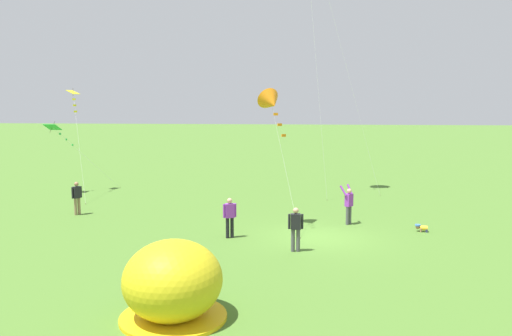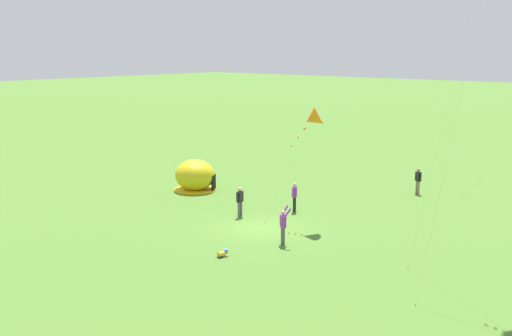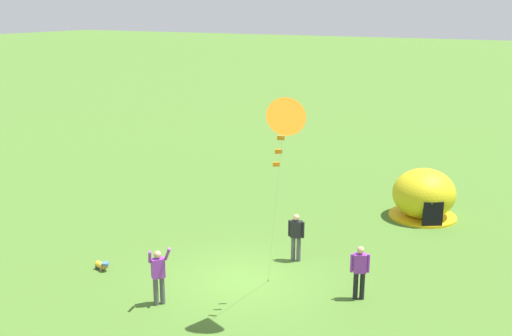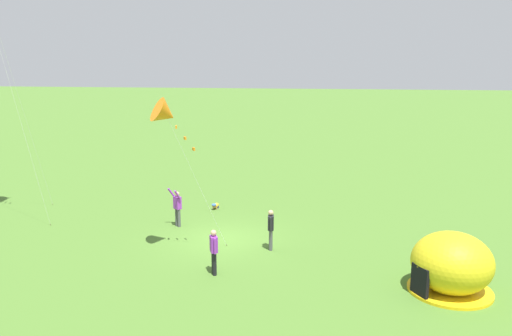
{
  "view_description": "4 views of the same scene",
  "coord_description": "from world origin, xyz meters",
  "px_view_note": "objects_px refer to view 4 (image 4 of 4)",
  "views": [
    {
      "loc": [
        -21.01,
        -0.04,
        5.49
      ],
      "look_at": [
        1.95,
        2.97,
        2.71
      ],
      "focal_mm": 35.0,
      "sensor_mm": 36.0,
      "label": 1
    },
    {
      "loc": [
        19.65,
        -23.4,
        9.38
      ],
      "look_at": [
        -0.75,
        0.51,
        3.08
      ],
      "focal_mm": 42.0,
      "sensor_mm": 36.0,
      "label": 2
    },
    {
      "loc": [
        15.54,
        8.9,
        8.7
      ],
      "look_at": [
        -0.12,
        0.44,
        3.83
      ],
      "focal_mm": 42.0,
      "sensor_mm": 36.0,
      "label": 3
    },
    {
      "loc": [
        -5.16,
        20.52,
        7.57
      ],
      "look_at": [
        -1.76,
        1.64,
        3.64
      ],
      "focal_mm": 35.0,
      "sensor_mm": 36.0,
      "label": 4
    }
  ],
  "objects_px": {
    "person_near_tent": "(214,250)",
    "kite_orange": "(166,114)",
    "person_arms_raised": "(177,206)",
    "person_with_toddler": "(271,228)",
    "popup_tent": "(451,264)",
    "toddler_crawling": "(215,206)"
  },
  "relations": [
    {
      "from": "popup_tent",
      "to": "person_arms_raised",
      "type": "relative_size",
      "value": 1.49
    },
    {
      "from": "popup_tent",
      "to": "person_arms_raised",
      "type": "bearing_deg",
      "value": -24.07
    },
    {
      "from": "person_with_toddler",
      "to": "person_arms_raised",
      "type": "relative_size",
      "value": 0.91
    },
    {
      "from": "toddler_crawling",
      "to": "kite_orange",
      "type": "xyz_separation_m",
      "value": [
        0.08,
        6.8,
        5.58
      ]
    },
    {
      "from": "kite_orange",
      "to": "popup_tent",
      "type": "bearing_deg",
      "value": 171.86
    },
    {
      "from": "person_arms_raised",
      "to": "person_near_tent",
      "type": "relative_size",
      "value": 1.1
    },
    {
      "from": "person_arms_raised",
      "to": "person_near_tent",
      "type": "xyz_separation_m",
      "value": [
        -3.17,
        5.14,
        -0.03
      ]
    },
    {
      "from": "popup_tent",
      "to": "person_near_tent",
      "type": "xyz_separation_m",
      "value": [
        8.29,
        0.02,
        -0.03
      ]
    },
    {
      "from": "person_arms_raised",
      "to": "kite_orange",
      "type": "xyz_separation_m",
      "value": [
        -0.93,
        3.61,
        4.77
      ]
    },
    {
      "from": "kite_orange",
      "to": "person_arms_raised",
      "type": "bearing_deg",
      "value": -75.55
    },
    {
      "from": "toddler_crawling",
      "to": "kite_orange",
      "type": "bearing_deg",
      "value": 89.31
    },
    {
      "from": "person_with_toddler",
      "to": "kite_orange",
      "type": "bearing_deg",
      "value": 19.05
    },
    {
      "from": "popup_tent",
      "to": "person_with_toddler",
      "type": "relative_size",
      "value": 1.63
    },
    {
      "from": "popup_tent",
      "to": "person_with_toddler",
      "type": "height_order",
      "value": "popup_tent"
    },
    {
      "from": "person_arms_raised",
      "to": "toddler_crawling",
      "type": "bearing_deg",
      "value": -107.66
    },
    {
      "from": "popup_tent",
      "to": "person_with_toddler",
      "type": "bearing_deg",
      "value": -23.39
    },
    {
      "from": "toddler_crawling",
      "to": "person_with_toddler",
      "type": "relative_size",
      "value": 0.32
    },
    {
      "from": "toddler_crawling",
      "to": "person_with_toddler",
      "type": "height_order",
      "value": "person_with_toddler"
    },
    {
      "from": "person_near_tent",
      "to": "kite_orange",
      "type": "relative_size",
      "value": 0.27
    },
    {
      "from": "popup_tent",
      "to": "kite_orange",
      "type": "distance_m",
      "value": 11.66
    },
    {
      "from": "person_with_toddler",
      "to": "kite_orange",
      "type": "xyz_separation_m",
      "value": [
        3.92,
        1.35,
        4.8
      ]
    },
    {
      "from": "popup_tent",
      "to": "person_arms_raised",
      "type": "xyz_separation_m",
      "value": [
        11.46,
        -5.12,
        0.0
      ]
    }
  ]
}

